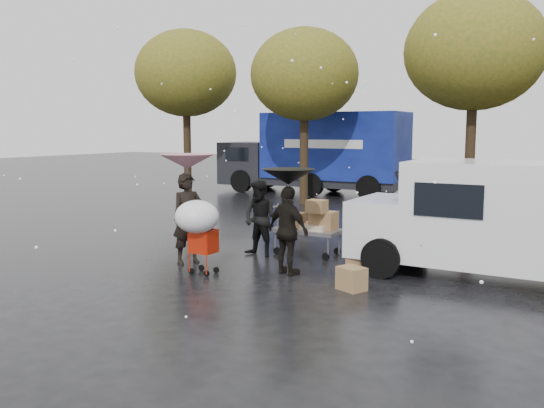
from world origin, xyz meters
The scene contains 13 objects.
ground centered at (0.00, 0.00, 0.00)m, with size 90.00×90.00×0.00m, color black.
person_pink centered at (-1.19, 0.04, 0.94)m, with size 0.69×0.45×1.89m, color black.
person_middle centered at (-0.25, 1.39, 0.84)m, with size 0.82×0.64×1.68m, color black.
person_black centered at (1.06, 0.24, 0.86)m, with size 1.01×0.42×1.72m, color black.
umbrella_pink centered at (-1.19, 0.04, 2.13)m, with size 1.14×1.14×2.29m.
umbrella_black centered at (1.06, 0.24, 1.90)m, with size 1.03×1.03×2.05m.
vendor_cart centered at (0.68, 2.02, 0.73)m, with size 1.52×0.80×1.27m.
shopping_cart centered at (-0.38, -0.69, 1.06)m, with size 0.84×0.84×1.46m.
white_van centered at (4.53, 1.87, 1.16)m, with size 4.91×2.18×2.20m.
blue_truck centered at (-4.56, 13.37, 1.76)m, with size 8.30×2.60×3.50m.
box_ground_near centered at (2.55, -0.17, 0.20)m, with size 0.45×0.36×0.41m, color brown.
box_ground_far centered at (2.13, 1.11, 0.15)m, with size 0.40×0.31×0.31m, color brown.
tree_row centered at (-0.47, 10.00, 5.02)m, with size 21.60×4.40×7.12m.
Camera 1 is at (6.20, -9.36, 2.79)m, focal length 38.00 mm.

